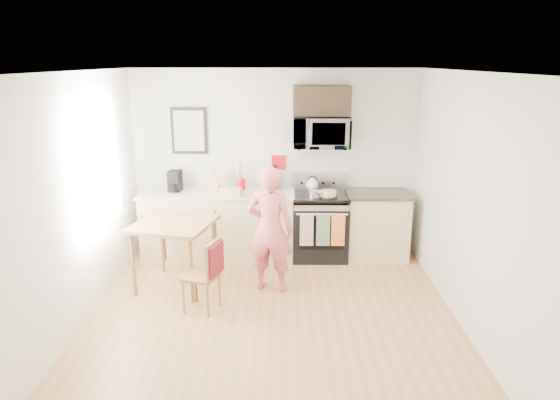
{
  "coord_description": "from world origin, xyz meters",
  "views": [
    {
      "loc": [
        0.13,
        -4.67,
        2.71
      ],
      "look_at": [
        0.08,
        1.0,
        1.11
      ],
      "focal_mm": 32.0,
      "sensor_mm": 36.0,
      "label": 1
    }
  ],
  "objects_px": {
    "person": "(270,230)",
    "chair": "(210,266)",
    "range": "(320,227)",
    "microwave": "(321,132)",
    "cake": "(328,194)",
    "dining_table": "(174,230)"
  },
  "relations": [
    {
      "from": "dining_table",
      "to": "person",
      "type": "bearing_deg",
      "value": -3.89
    },
    {
      "from": "cake",
      "to": "chair",
      "type": "bearing_deg",
      "value": -133.89
    },
    {
      "from": "range",
      "to": "chair",
      "type": "distance_m",
      "value": 2.08
    },
    {
      "from": "person",
      "to": "chair",
      "type": "bearing_deg",
      "value": 53.35
    },
    {
      "from": "person",
      "to": "cake",
      "type": "height_order",
      "value": "person"
    },
    {
      "from": "chair",
      "to": "person",
      "type": "bearing_deg",
      "value": 58.99
    },
    {
      "from": "cake",
      "to": "range",
      "type": "bearing_deg",
      "value": 120.69
    },
    {
      "from": "microwave",
      "to": "cake",
      "type": "distance_m",
      "value": 0.84
    },
    {
      "from": "microwave",
      "to": "dining_table",
      "type": "relative_size",
      "value": 0.82
    },
    {
      "from": "range",
      "to": "microwave",
      "type": "xyz_separation_m",
      "value": [
        -0.0,
        0.1,
        1.32
      ]
    },
    {
      "from": "microwave",
      "to": "range",
      "type": "bearing_deg",
      "value": -89.94
    },
    {
      "from": "cake",
      "to": "person",
      "type": "bearing_deg",
      "value": -130.2
    },
    {
      "from": "range",
      "to": "person",
      "type": "xyz_separation_m",
      "value": [
        -0.67,
        -1.06,
        0.33
      ]
    },
    {
      "from": "person",
      "to": "dining_table",
      "type": "bearing_deg",
      "value": 8.46
    },
    {
      "from": "dining_table",
      "to": "chair",
      "type": "relative_size",
      "value": 1.12
    },
    {
      "from": "range",
      "to": "microwave",
      "type": "distance_m",
      "value": 1.33
    },
    {
      "from": "microwave",
      "to": "dining_table",
      "type": "bearing_deg",
      "value": -149.3
    },
    {
      "from": "range",
      "to": "chair",
      "type": "relative_size",
      "value": 1.4
    },
    {
      "from": "person",
      "to": "chair",
      "type": "xyz_separation_m",
      "value": [
        -0.64,
        -0.56,
        -0.23
      ]
    },
    {
      "from": "person",
      "to": "cake",
      "type": "xyz_separation_m",
      "value": [
        0.76,
        0.9,
        0.2
      ]
    },
    {
      "from": "microwave",
      "to": "cake",
      "type": "xyz_separation_m",
      "value": [
        0.1,
        -0.26,
        -0.79
      ]
    },
    {
      "from": "microwave",
      "to": "person",
      "type": "relative_size",
      "value": 0.49
    }
  ]
}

